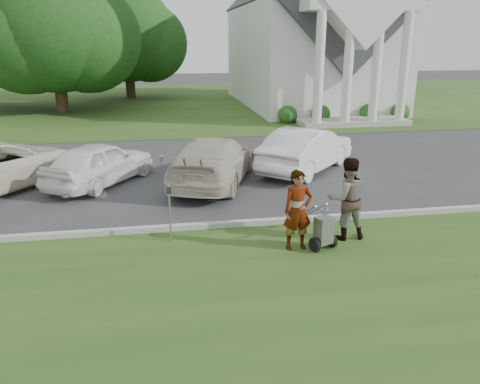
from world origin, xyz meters
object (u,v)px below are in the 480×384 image
object	(u,v)px
tree_left	(54,31)
parking_meter_near	(170,207)
tree_back	(127,38)
person_right	(346,199)
striping_cart	(323,231)
person_left	(298,211)
car_d	(307,149)
car_b	(100,163)
church	(310,20)
car_c	(214,160)

from	to	relation	value
tree_left	parking_meter_near	xyz separation A→B (m)	(6.33, -22.09, -4.24)
tree_back	person_right	distance (m)	31.48
striping_cart	person_left	size ratio (longest dim) A/B	0.66
person_right	striping_cart	bearing A→B (deg)	36.38
tree_back	parking_meter_near	size ratio (longest dim) A/B	6.93
striping_cart	car_d	world-z (taller)	car_d
tree_left	tree_back	world-z (taller)	tree_left
tree_back	person_left	size ratio (longest dim) A/B	5.25
person_left	car_b	world-z (taller)	person_left
parking_meter_near	person_right	bearing A→B (deg)	-6.82
tree_left	person_left	distance (m)	25.09
tree_back	car_b	world-z (taller)	tree_back
person_left	striping_cart	bearing A→B (deg)	-16.98
striping_cart	person_left	xyz separation A→B (m)	(-0.57, 0.14, 0.46)
tree_back	person_left	xyz separation A→B (m)	(5.14, -30.98, -3.81)
car_d	car_b	bearing A→B (deg)	46.68
church	person_left	world-z (taller)	church
person_left	person_right	bearing A→B (deg)	13.50
person_left	car_c	bearing A→B (deg)	98.83
car_b	tree_back	bearing A→B (deg)	-55.29
parking_meter_near	car_d	xyz separation A→B (m)	(5.08, 5.61, -0.09)
tree_left	car_d	size ratio (longest dim) A/B	2.23
tree_back	car_b	xyz separation A→B (m)	(0.20, -24.95, -4.01)
tree_back	car_c	distance (m)	26.04
tree_back	car_c	bearing A→B (deg)	-81.26
person_right	car_b	xyz separation A→B (m)	(-6.23, 5.63, -0.27)
parking_meter_near	car_c	xyz separation A→B (m)	(1.58, 4.66, -0.11)
tree_left	car_b	distance (m)	18.01
striping_cart	person_right	distance (m)	1.05
person_right	car_b	distance (m)	8.41
car_c	car_d	bearing A→B (deg)	-143.87
person_left	car_c	distance (m)	5.68
church	striping_cart	xyz separation A→B (m)	(-7.30, -24.25, -5.49)
church	person_right	xyz separation A→B (m)	(-6.58, -23.71, -4.96)
tree_back	church	bearing A→B (deg)	-27.85
person_left	car_d	bearing A→B (deg)	67.13
person_left	tree_back	bearing A→B (deg)	95.81
person_right	parking_meter_near	size ratio (longest dim) A/B	1.42
car_b	car_d	distance (m)	7.22
person_right	person_left	bearing A→B (deg)	16.97
striping_cart	person_right	bearing A→B (deg)	15.63
parking_meter_near	car_d	distance (m)	7.57
tree_left	car_b	bearing A→B (deg)	-76.08
parking_meter_near	car_c	world-z (taller)	car_c
tree_back	car_c	world-z (taller)	tree_back
tree_back	car_b	distance (m)	25.28
tree_left	striping_cart	world-z (taller)	tree_left
striping_cart	car_b	distance (m)	8.27
person_right	car_b	size ratio (longest dim) A/B	0.47
car_c	parking_meter_near	bearing A→B (deg)	92.16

